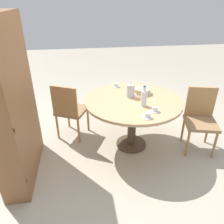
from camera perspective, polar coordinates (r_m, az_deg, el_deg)
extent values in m
plane|color=#B2A893|center=(3.38, 4.96, -8.42)|extent=(14.00, 14.00, 0.00)
cylinder|color=#473828|center=(3.37, 4.98, -8.22)|extent=(0.45, 0.45, 0.03)
cylinder|color=#473828|center=(3.17, 5.24, -2.96)|extent=(0.12, 0.12, 0.69)
cylinder|color=tan|center=(3.00, 5.54, 3.01)|extent=(1.33, 1.33, 0.04)
cylinder|color=#A87A47|center=(3.62, -6.28, -1.92)|extent=(0.03, 0.03, 0.41)
cylinder|color=#A87A47|center=(3.76, -11.32, -1.06)|extent=(0.03, 0.03, 0.41)
cylinder|color=#A87A47|center=(3.34, -8.71, -4.86)|extent=(0.03, 0.03, 0.41)
cylinder|color=#A87A47|center=(3.50, -14.04, -3.80)|extent=(0.03, 0.03, 0.41)
cube|color=#93704C|center=(3.44, -10.41, 0.42)|extent=(0.56, 0.56, 0.04)
cube|color=#A87A47|center=(3.18, -12.38, 2.70)|extent=(0.20, 0.37, 0.44)
cylinder|color=#A87A47|center=(3.21, 19.12, -7.81)|extent=(0.03, 0.03, 0.41)
cylinder|color=#A87A47|center=(3.32, 25.22, -7.87)|extent=(0.03, 0.03, 0.41)
cylinder|color=#A87A47|center=(3.50, 18.02, -4.38)|extent=(0.03, 0.03, 0.41)
cylinder|color=#A87A47|center=(3.60, 23.63, -4.55)|extent=(0.03, 0.03, 0.41)
cube|color=#93704C|center=(3.29, 22.20, -2.77)|extent=(0.51, 0.51, 0.04)
cube|color=#A87A47|center=(3.35, 22.15, 2.51)|extent=(0.13, 0.39, 0.44)
cube|color=brown|center=(3.12, -22.50, 5.92)|extent=(0.04, 0.28, 1.88)
cube|color=brown|center=(2.62, -21.98, 1.91)|extent=(1.08, 0.02, 1.88)
cube|color=brown|center=(3.14, -21.29, -13.54)|extent=(1.01, 0.27, 0.04)
cube|color=brown|center=(2.88, -22.85, -6.72)|extent=(1.01, 0.27, 0.04)
cube|color=brown|center=(2.66, -24.71, 1.69)|extent=(1.01, 0.27, 0.04)
cube|color=brown|center=(2.50, -26.88, 11.36)|extent=(1.01, 0.27, 0.04)
cube|color=#B72D28|center=(3.26, -20.65, -7.91)|extent=(0.42, 0.21, 0.30)
cube|color=black|center=(2.82, -22.71, -14.83)|extent=(0.42, 0.21, 0.30)
cube|color=black|center=(3.04, -22.06, -0.63)|extent=(0.40, 0.21, 0.33)
cube|color=#28703D|center=(2.52, -24.80, -6.85)|extent=(0.40, 0.21, 0.37)
cube|color=#28703D|center=(2.82, -23.96, 7.77)|extent=(0.46, 0.21, 0.36)
cube|color=gold|center=(2.35, -26.73, 2.44)|extent=(0.46, 0.21, 0.30)
cube|color=teal|center=(2.72, -25.95, 17.09)|extent=(0.46, 0.21, 0.36)
cylinder|color=silver|center=(3.03, 4.85, 5.56)|extent=(0.11, 0.11, 0.18)
cone|color=silver|center=(3.00, 4.93, 7.34)|extent=(0.10, 0.10, 0.02)
sphere|color=silver|center=(2.99, 4.95, 7.67)|extent=(0.02, 0.02, 0.02)
cylinder|color=silver|center=(2.78, 8.32, 3.47)|extent=(0.07, 0.07, 0.21)
cylinder|color=silver|center=(2.73, 8.51, 5.98)|extent=(0.03, 0.03, 0.06)
cylinder|color=#2D5184|center=(2.72, 8.56, 6.66)|extent=(0.04, 0.04, 0.01)
cylinder|color=silver|center=(3.20, 7.77, 4.98)|extent=(0.27, 0.27, 0.01)
cylinder|color=#DBB784|center=(3.18, 7.82, 5.63)|extent=(0.24, 0.24, 0.07)
cylinder|color=silver|center=(3.41, 1.06, 6.69)|extent=(0.13, 0.13, 0.01)
cylinder|color=silver|center=(3.40, 1.06, 7.16)|extent=(0.07, 0.07, 0.05)
cylinder|color=silver|center=(2.72, 11.11, 0.26)|extent=(0.13, 0.13, 0.01)
cylinder|color=silver|center=(2.70, 11.17, 0.83)|extent=(0.07, 0.07, 0.05)
cylinder|color=silver|center=(2.56, 9.20, -1.35)|extent=(0.13, 0.13, 0.01)
cylinder|color=silver|center=(2.55, 9.25, -0.75)|extent=(0.07, 0.07, 0.05)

